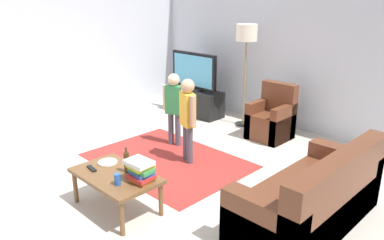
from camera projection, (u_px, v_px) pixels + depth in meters
The scene contains 17 objects.
ground at pixel (159, 178), 4.89m from camera, with size 7.80×7.80×0.00m, color beige.
wall_back at pixel (291, 50), 6.48m from camera, with size 6.00×0.12×2.70m, color silver.
wall_left at pixel (43, 50), 6.47m from camera, with size 0.12×6.00×2.70m, color silver.
area_rug at pixel (167, 160), 5.41m from camera, with size 2.20×1.60×0.01m, color #9E2D28.
tv_stand at pixel (194, 102), 7.45m from camera, with size 1.20×0.44×0.50m.
tv at pixel (194, 71), 7.24m from camera, with size 1.10×0.28×0.71m.
couch at pixel (315, 201), 3.80m from camera, with size 0.80×1.80×0.86m.
armchair at pixel (272, 120), 6.18m from camera, with size 0.60×0.60×0.90m.
floor_lamp at pixel (246, 38), 6.41m from camera, with size 0.36×0.36×1.78m.
child_near_tv at pixel (174, 103), 5.77m from camera, with size 0.36×0.21×1.14m.
child_center at pixel (188, 113), 5.16m from camera, with size 0.38×0.23×1.19m.
coffee_table at pixel (116, 178), 4.09m from camera, with size 1.00×0.60×0.42m.
book_stack at pixel (141, 170), 3.89m from camera, with size 0.29×0.24×0.23m.
bottle at pixel (127, 162), 4.09m from camera, with size 0.06×0.06×0.29m.
tv_remote at pixel (92, 169), 4.18m from camera, with size 0.17×0.05×0.02m, color black.
soda_can at pixel (117, 179), 3.83m from camera, with size 0.07×0.07×0.12m, color #2659B2.
plate at pixel (108, 162), 4.34m from camera, with size 0.22×0.22×0.02m.
Camera 1 is at (3.41, -2.82, 2.27)m, focal length 35.45 mm.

